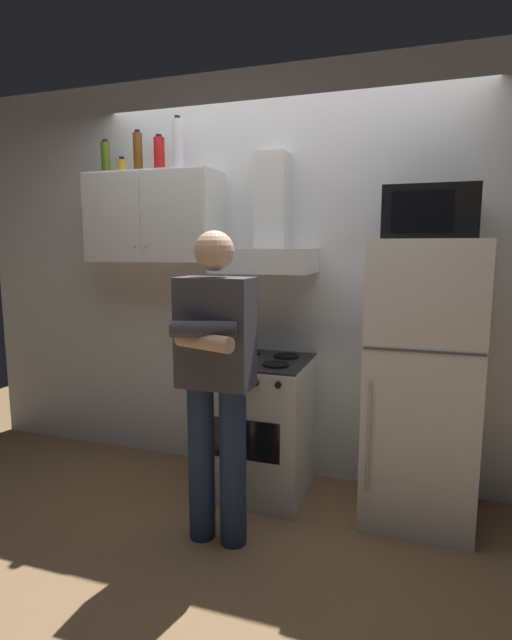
{
  "coord_description": "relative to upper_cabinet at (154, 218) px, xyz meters",
  "views": [
    {
      "loc": [
        0.86,
        -2.59,
        1.56
      ],
      "look_at": [
        0.0,
        0.0,
        1.15
      ],
      "focal_mm": 27.42,
      "sensor_mm": 36.0,
      "label": 1
    }
  ],
  "objects": [
    {
      "name": "refrigerator",
      "position": [
        1.75,
        -0.12,
        -0.95
      ],
      "size": [
        0.6,
        0.62,
        1.6
      ],
      "color": "white",
      "rests_on": "ground_plane"
    },
    {
      "name": "bottle_beer_brown",
      "position": [
        -0.1,
        -0.0,
        0.43
      ],
      "size": [
        0.06,
        0.06,
        0.28
      ],
      "color": "brown",
      "rests_on": "upper_cabinet"
    },
    {
      "name": "range_hood",
      "position": [
        0.8,
        0.0,
        -0.15
      ],
      "size": [
        0.6,
        0.44,
        0.75
      ],
      "color": "white"
    },
    {
      "name": "person_standing",
      "position": [
        0.75,
        -0.73,
        -0.85
      ],
      "size": [
        0.38,
        0.33,
        1.64
      ],
      "color": "navy",
      "rests_on": "ground_plane"
    },
    {
      "name": "microwave",
      "position": [
        1.75,
        -0.11,
        -0.01
      ],
      "size": [
        0.48,
        0.37,
        0.28
      ],
      "color": "black",
      "rests_on": "refrigerator"
    },
    {
      "name": "stove_oven",
      "position": [
        0.8,
        -0.13,
        -1.32
      ],
      "size": [
        0.6,
        0.62,
        0.87
      ],
      "color": "white",
      "rests_on": "ground_plane"
    },
    {
      "name": "back_wall_tiled",
      "position": [
        0.85,
        0.23,
        -0.4
      ],
      "size": [
        4.8,
        0.1,
        2.7
      ],
      "primitive_type": "cube",
      "color": "white",
      "rests_on": "ground_plane"
    },
    {
      "name": "bottle_olive_oil",
      "position": [
        -0.36,
        -0.0,
        0.41
      ],
      "size": [
        0.06,
        0.06,
        0.23
      ],
      "color": "#4C6B19",
      "rests_on": "upper_cabinet"
    },
    {
      "name": "upper_cabinet",
      "position": [
        0.0,
        0.0,
        0.0
      ],
      "size": [
        0.9,
        0.37,
        0.6
      ],
      "color": "silver"
    },
    {
      "name": "bottle_soda_red",
      "position": [
        0.05,
        0.01,
        0.41
      ],
      "size": [
        0.07,
        0.07,
        0.24
      ],
      "color": "red",
      "rests_on": "upper_cabinet"
    },
    {
      "name": "bottle_vodka_clear",
      "position": [
        0.2,
        -0.02,
        0.46
      ],
      "size": [
        0.07,
        0.07,
        0.34
      ],
      "color": "silver",
      "rests_on": "upper_cabinet"
    },
    {
      "name": "bottle_spice_jar",
      "position": [
        -0.26,
        0.03,
        0.35
      ],
      "size": [
        0.06,
        0.06,
        0.12
      ],
      "color": "gold",
      "rests_on": "upper_cabinet"
    },
    {
      "name": "ground_plane",
      "position": [
        0.85,
        -0.37,
        -1.75
      ],
      "size": [
        7.0,
        7.0,
        0.0
      ],
      "primitive_type": "plane",
      "color": "olive"
    }
  ]
}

